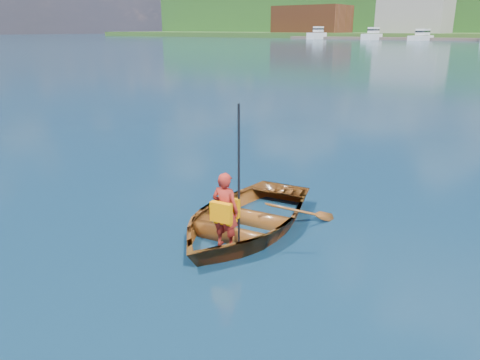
% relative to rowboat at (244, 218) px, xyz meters
% --- Properties ---
extents(ground, '(600.00, 600.00, 0.00)m').
position_rel_rowboat_xyz_m(ground, '(-0.26, 0.90, -0.22)').
color(ground, '#152D49').
rests_on(ground, ground).
extents(rowboat, '(3.03, 3.87, 0.73)m').
position_rel_rowboat_xyz_m(rowboat, '(0.00, 0.00, 0.00)').
color(rowboat, brown).
rests_on(rowboat, ground).
extents(child_paddler, '(0.47, 0.39, 2.18)m').
position_rel_rowboat_xyz_m(child_paddler, '(0.29, -0.86, 0.48)').
color(child_paddler, '#A4231A').
rests_on(child_paddler, ground).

